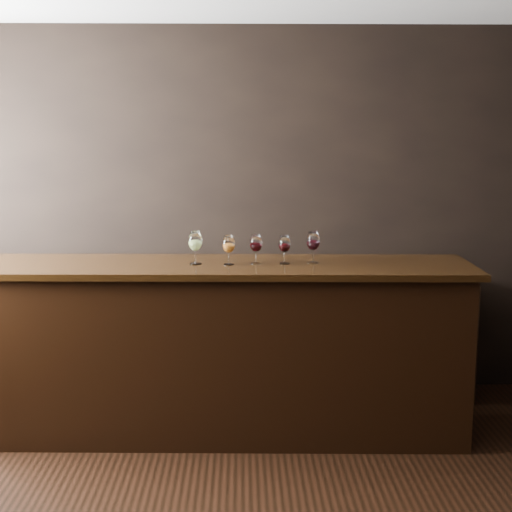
{
  "coord_description": "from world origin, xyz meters",
  "views": [
    {
      "loc": [
        0.21,
        -3.21,
        1.98
      ],
      "look_at": [
        0.31,
        1.37,
        1.21
      ],
      "focal_mm": 50.0,
      "sensor_mm": 36.0,
      "label": 1
    }
  ],
  "objects_px": {
    "glass_white": "(195,242)",
    "glass_amber": "(229,245)",
    "glass_red_a": "(256,244)",
    "bar_counter": "(221,352)",
    "glass_red_c": "(313,242)",
    "glass_red_b": "(285,245)",
    "back_bar_shelf": "(308,340)"
  },
  "relations": [
    {
      "from": "bar_counter",
      "to": "glass_white",
      "type": "xyz_separation_m",
      "value": [
        -0.16,
        -0.01,
        0.75
      ]
    },
    {
      "from": "glass_red_c",
      "to": "back_bar_shelf",
      "type": "bearing_deg",
      "value": 87.03
    },
    {
      "from": "back_bar_shelf",
      "to": "glass_amber",
      "type": "distance_m",
      "value": 1.23
    },
    {
      "from": "glass_white",
      "to": "glass_red_b",
      "type": "height_order",
      "value": "glass_white"
    },
    {
      "from": "glass_red_a",
      "to": "glass_red_b",
      "type": "xyz_separation_m",
      "value": [
        0.19,
        -0.0,
        -0.0
      ]
    },
    {
      "from": "glass_white",
      "to": "glass_red_b",
      "type": "distance_m",
      "value": 0.58
    },
    {
      "from": "glass_red_a",
      "to": "glass_red_b",
      "type": "relative_size",
      "value": 1.03
    },
    {
      "from": "back_bar_shelf",
      "to": "glass_red_c",
      "type": "bearing_deg",
      "value": -92.97
    },
    {
      "from": "glass_red_a",
      "to": "glass_red_c",
      "type": "distance_m",
      "value": 0.37
    },
    {
      "from": "bar_counter",
      "to": "glass_amber",
      "type": "distance_m",
      "value": 0.73
    },
    {
      "from": "glass_red_b",
      "to": "glass_red_c",
      "type": "relative_size",
      "value": 0.89
    },
    {
      "from": "bar_counter",
      "to": "glass_white",
      "type": "distance_m",
      "value": 0.76
    },
    {
      "from": "back_bar_shelf",
      "to": "bar_counter",
      "type": "bearing_deg",
      "value": -134.43
    },
    {
      "from": "glass_red_c",
      "to": "glass_red_a",
      "type": "bearing_deg",
      "value": -177.86
    },
    {
      "from": "glass_white",
      "to": "glass_red_b",
      "type": "relative_size",
      "value": 1.15
    },
    {
      "from": "bar_counter",
      "to": "glass_red_b",
      "type": "bearing_deg",
      "value": 1.17
    },
    {
      "from": "glass_red_a",
      "to": "glass_red_b",
      "type": "distance_m",
      "value": 0.19
    },
    {
      "from": "glass_amber",
      "to": "glass_red_a",
      "type": "relative_size",
      "value": 0.99
    },
    {
      "from": "bar_counter",
      "to": "glass_amber",
      "type": "height_order",
      "value": "glass_amber"
    },
    {
      "from": "glass_red_a",
      "to": "glass_red_c",
      "type": "bearing_deg",
      "value": 2.14
    },
    {
      "from": "glass_white",
      "to": "glass_amber",
      "type": "xyz_separation_m",
      "value": [
        0.22,
        -0.02,
        -0.02
      ]
    },
    {
      "from": "bar_counter",
      "to": "back_bar_shelf",
      "type": "distance_m",
      "value": 0.92
    },
    {
      "from": "glass_amber",
      "to": "glass_red_b",
      "type": "relative_size",
      "value": 1.02
    },
    {
      "from": "glass_red_a",
      "to": "glass_amber",
      "type": "bearing_deg",
      "value": -171.27
    },
    {
      "from": "bar_counter",
      "to": "glass_red_a",
      "type": "bearing_deg",
      "value": 1.06
    },
    {
      "from": "glass_amber",
      "to": "glass_red_c",
      "type": "relative_size",
      "value": 0.91
    },
    {
      "from": "bar_counter",
      "to": "glass_red_c",
      "type": "bearing_deg",
      "value": 2.84
    },
    {
      "from": "back_bar_shelf",
      "to": "glass_white",
      "type": "height_order",
      "value": "glass_white"
    },
    {
      "from": "glass_red_b",
      "to": "back_bar_shelf",
      "type": "bearing_deg",
      "value": 71.48
    },
    {
      "from": "glass_red_b",
      "to": "glass_white",
      "type": "bearing_deg",
      "value": -179.92
    },
    {
      "from": "glass_red_a",
      "to": "glass_white",
      "type": "bearing_deg",
      "value": -179.64
    },
    {
      "from": "glass_red_a",
      "to": "glass_red_c",
      "type": "height_order",
      "value": "glass_red_c"
    }
  ]
}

